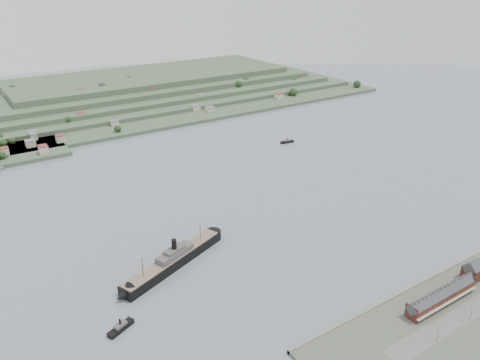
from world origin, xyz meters
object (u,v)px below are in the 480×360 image
steamship (171,262)px  tugboat (121,327)px  terrace_row (441,296)px  gabled_building (473,271)px

steamship → tugboat: 63.21m
terrace_row → tugboat: 186.81m
terrace_row → steamship: 170.26m
gabled_building → steamship: size_ratio=0.15×
steamship → tugboat: steamship is taller
terrace_row → gabled_building: bearing=6.1°
terrace_row → gabled_building: 37.74m
gabled_building → tugboat: size_ratio=0.83×
steamship → tugboat: size_ratio=5.52×
terrace_row → tugboat: size_ratio=3.26×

